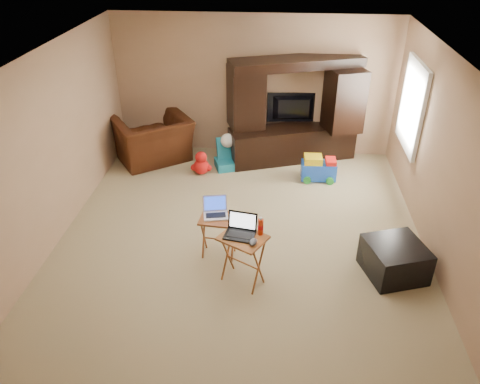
# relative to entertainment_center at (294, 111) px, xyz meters

# --- Properties ---
(floor) EXTENTS (5.50, 5.50, 0.00)m
(floor) POSITION_rel_entertainment_center_xyz_m (-0.72, -2.44, -0.93)
(floor) COLOR tan
(floor) RESTS_ON ground
(ceiling) EXTENTS (5.50, 5.50, 0.00)m
(ceiling) POSITION_rel_entertainment_center_xyz_m (-0.72, -2.44, 1.57)
(ceiling) COLOR silver
(ceiling) RESTS_ON ground
(wall_back) EXTENTS (5.00, 0.00, 5.00)m
(wall_back) POSITION_rel_entertainment_center_xyz_m (-0.72, 0.31, 0.32)
(wall_back) COLOR tan
(wall_back) RESTS_ON ground
(wall_front) EXTENTS (5.00, 0.00, 5.00)m
(wall_front) POSITION_rel_entertainment_center_xyz_m (-0.72, -5.19, 0.32)
(wall_front) COLOR tan
(wall_front) RESTS_ON ground
(wall_left) EXTENTS (0.00, 5.50, 5.50)m
(wall_left) POSITION_rel_entertainment_center_xyz_m (-3.22, -2.44, 0.32)
(wall_left) COLOR tan
(wall_left) RESTS_ON ground
(wall_right) EXTENTS (0.00, 5.50, 5.50)m
(wall_right) POSITION_rel_entertainment_center_xyz_m (1.78, -2.44, 0.32)
(wall_right) COLOR tan
(wall_right) RESTS_ON ground
(window_pane) EXTENTS (0.00, 1.20, 1.20)m
(window_pane) POSITION_rel_entertainment_center_xyz_m (1.76, -0.89, 0.47)
(window_pane) COLOR white
(window_pane) RESTS_ON ground
(window_frame) EXTENTS (0.06, 1.14, 1.34)m
(window_frame) POSITION_rel_entertainment_center_xyz_m (1.74, -0.89, 0.47)
(window_frame) COLOR white
(window_frame) RESTS_ON ground
(entertainment_center) EXTENTS (2.33, 1.27, 1.85)m
(entertainment_center) POSITION_rel_entertainment_center_xyz_m (0.00, 0.00, 0.00)
(entertainment_center) COLOR black
(entertainment_center) RESTS_ON floor
(television) EXTENTS (0.95, 0.23, 0.54)m
(television) POSITION_rel_entertainment_center_xyz_m (0.00, 0.20, -0.04)
(television) COLOR black
(television) RESTS_ON entertainment_center
(recliner) EXTENTS (1.65, 1.61, 0.81)m
(recliner) POSITION_rel_entertainment_center_xyz_m (-2.50, -0.26, -0.52)
(recliner) COLOR #431D0E
(recliner) RESTS_ON floor
(child_rocker) EXTENTS (0.53, 0.56, 0.53)m
(child_rocker) POSITION_rel_entertainment_center_xyz_m (-1.14, -0.47, -0.66)
(child_rocker) COLOR #19758D
(child_rocker) RESTS_ON floor
(plush_toy) EXTENTS (0.38, 0.32, 0.42)m
(plush_toy) POSITION_rel_entertainment_center_xyz_m (-1.56, -0.73, -0.72)
(plush_toy) COLOR red
(plush_toy) RESTS_ON floor
(push_toy) EXTENTS (0.60, 0.44, 0.44)m
(push_toy) POSITION_rel_entertainment_center_xyz_m (0.45, -0.75, -0.71)
(push_toy) COLOR blue
(push_toy) RESTS_ON floor
(ottoman) EXTENTS (0.84, 0.84, 0.43)m
(ottoman) POSITION_rel_entertainment_center_xyz_m (1.24, -3.12, -0.71)
(ottoman) COLOR black
(ottoman) RESTS_ON floor
(tray_table_left) EXTENTS (0.48, 0.40, 0.59)m
(tray_table_left) POSITION_rel_entertainment_center_xyz_m (-0.98, -2.94, -0.63)
(tray_table_left) COLOR #A15927
(tray_table_left) RESTS_ON floor
(tray_table_right) EXTENTS (0.65, 0.61, 0.67)m
(tray_table_right) POSITION_rel_entertainment_center_xyz_m (-0.62, -3.43, -0.59)
(tray_table_right) COLOR #A85528
(tray_table_right) RESTS_ON floor
(laptop_left) EXTENTS (0.35, 0.31, 0.24)m
(laptop_left) POSITION_rel_entertainment_center_xyz_m (-1.01, -2.91, -0.22)
(laptop_left) COLOR silver
(laptop_left) RESTS_ON tray_table_left
(laptop_right) EXTENTS (0.39, 0.34, 0.24)m
(laptop_right) POSITION_rel_entertainment_center_xyz_m (-0.66, -3.41, -0.14)
(laptop_right) COLOR black
(laptop_right) RESTS_ON tray_table_right
(mouse_left) EXTENTS (0.12, 0.14, 0.05)m
(mouse_left) POSITION_rel_entertainment_center_xyz_m (-0.79, -3.01, -0.32)
(mouse_left) COLOR white
(mouse_left) RESTS_ON tray_table_left
(mouse_right) EXTENTS (0.12, 0.15, 0.06)m
(mouse_right) POSITION_rel_entertainment_center_xyz_m (-0.49, -3.55, -0.23)
(mouse_right) COLOR #44454A
(mouse_right) RESTS_ON tray_table_right
(water_bottle) EXTENTS (0.07, 0.07, 0.21)m
(water_bottle) POSITION_rel_entertainment_center_xyz_m (-0.42, -3.35, -0.16)
(water_bottle) COLOR red
(water_bottle) RESTS_ON tray_table_right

